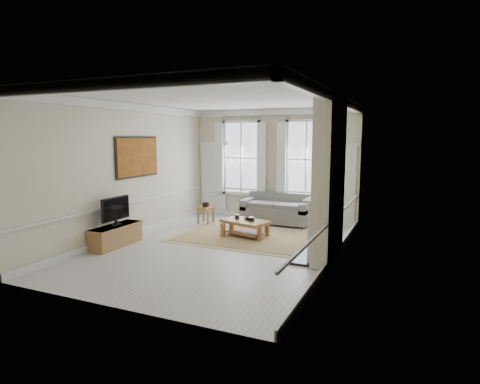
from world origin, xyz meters
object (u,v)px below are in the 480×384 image
at_px(side_table, 206,211).
at_px(tv_stand, 116,236).
at_px(coffee_table, 245,223).
at_px(sofa, 277,211).

height_order(side_table, tv_stand, same).
bearing_deg(coffee_table, tv_stand, -124.37).
height_order(coffee_table, tv_stand, tv_stand).
height_order(sofa, tv_stand, sofa).
relative_size(side_table, coffee_table, 0.38).
bearing_deg(tv_stand, coffee_table, 39.68).
bearing_deg(sofa, tv_stand, -123.70).
bearing_deg(side_table, sofa, 25.87).
relative_size(sofa, tv_stand, 1.42).
xyz_separation_m(sofa, side_table, (-1.92, -0.93, 0.02)).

